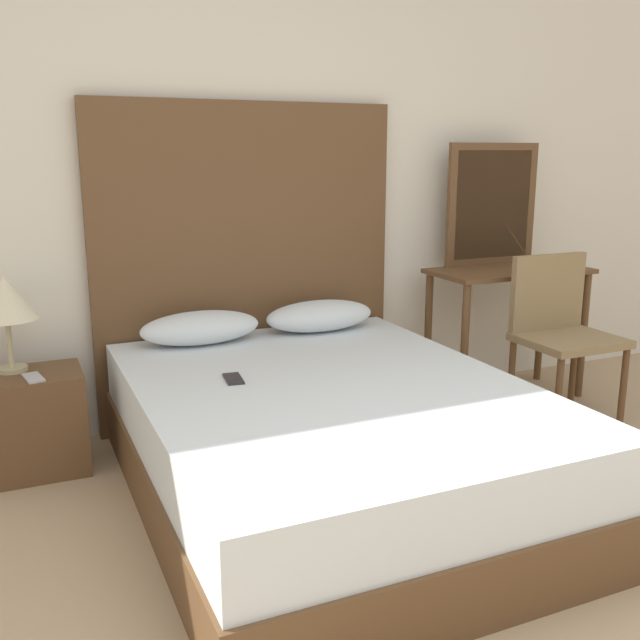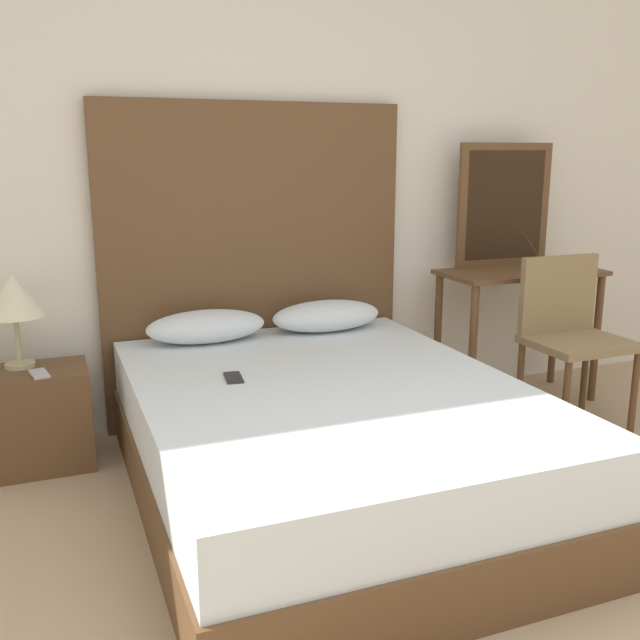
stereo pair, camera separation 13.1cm
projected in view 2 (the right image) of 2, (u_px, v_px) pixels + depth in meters
wall_back at (255, 171)px, 3.81m from camera, size 10.00×0.06×2.70m
bed at (329, 441)px, 3.03m from camera, size 1.57×2.07×0.51m
headboard at (255, 265)px, 3.85m from camera, size 1.65×0.05×1.71m
pillow_left at (206, 326)px, 3.59m from camera, size 0.60×0.28×0.16m
pillow_right at (326, 316)px, 3.83m from camera, size 0.60×0.28×0.16m
phone_on_bed at (233, 378)px, 3.03m from camera, size 0.09×0.16×0.01m
nightstand at (34, 419)px, 3.32m from camera, size 0.51×0.36×0.47m
table_lamp at (13, 297)px, 3.24m from camera, size 0.28×0.28×0.44m
phone_on_nightstand at (39, 374)px, 3.20m from camera, size 0.10×0.16×0.01m
vanity_desk at (519, 296)px, 4.14m from camera, size 0.93×0.45×0.78m
vanity_mirror at (504, 205)px, 4.20m from camera, size 0.62×0.03×0.72m
chair at (570, 328)px, 3.76m from camera, size 0.50×0.42×0.91m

